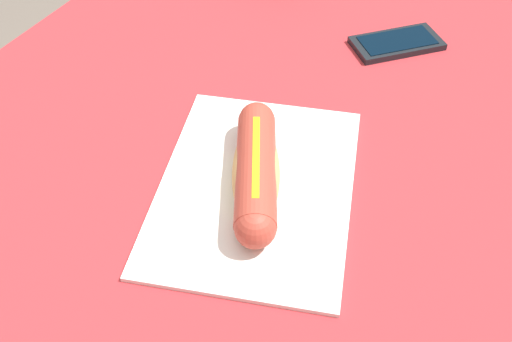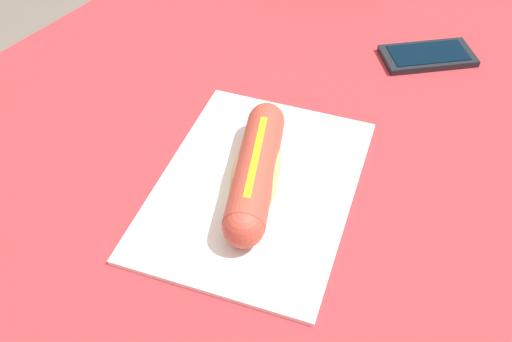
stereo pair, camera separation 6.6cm
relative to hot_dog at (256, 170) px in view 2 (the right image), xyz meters
The scene contains 4 objects.
dining_table 0.16m from the hot_dog, 25.21° to the right, with size 1.14×1.00×0.74m.
paper_wrapper 0.03m from the hot_dog, 153.43° to the left, with size 0.30×0.22×0.01m, color white.
hot_dog is the anchor object (origin of this frame).
cell_phone 0.37m from the hot_dog, ahead, with size 0.14×0.14×0.01m.
Camera 2 is at (-0.42, -0.24, 1.24)m, focal length 40.78 mm.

